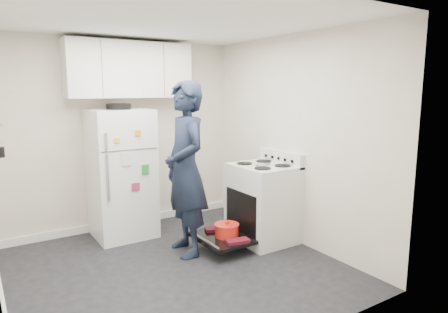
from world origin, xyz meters
TOP-DOWN VIEW (x-y plane):
  - room at (-0.03, 0.03)m, footprint 3.21×3.21m
  - electric_range at (1.26, 0.15)m, footprint 0.66×0.76m
  - open_oven_door at (0.70, 0.14)m, footprint 0.55×0.70m
  - refrigerator at (-0.13, 1.25)m, footprint 0.72×0.74m
  - upper_cabinets at (0.10, 1.43)m, footprint 1.60×0.33m
  - person at (0.30, 0.31)m, footprint 0.53×0.75m

SIDE VIEW (x-z plane):
  - open_oven_door at x=0.70m, z-range 0.08..0.30m
  - electric_range at x=1.26m, z-range -0.08..1.02m
  - refrigerator at x=-0.13m, z-range -0.03..1.66m
  - person at x=0.30m, z-range 0.00..1.95m
  - room at x=-0.03m, z-range -0.05..2.46m
  - upper_cabinets at x=0.10m, z-range 1.75..2.45m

